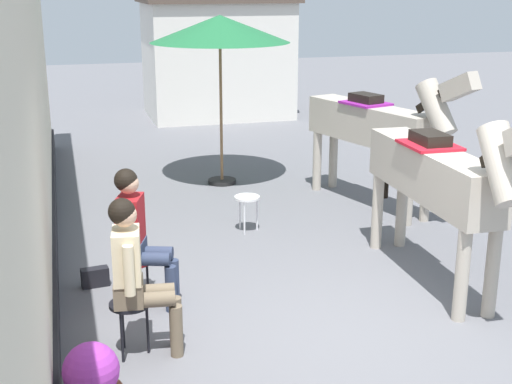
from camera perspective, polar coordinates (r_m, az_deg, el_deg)
ground_plane at (r=9.06m, az=-0.63°, el=-3.04°), size 40.00×40.00×0.00m
pub_facade_wall at (r=6.92m, az=-18.13°, el=3.18°), size 0.34×14.00×3.40m
distant_cottage at (r=16.74m, az=-3.23°, el=12.31°), size 3.40×2.60×3.50m
seated_visitor_near at (r=5.92m, az=-9.71°, el=-6.17°), size 0.61×0.49×1.39m
seated_visitor_far at (r=6.79m, az=-9.55°, el=-3.16°), size 0.61×0.49×1.39m
saddled_horse_near at (r=7.36m, az=14.53°, el=1.21°), size 0.52×3.00×2.06m
saddled_horse_far at (r=9.83m, az=9.67°, el=5.31°), size 1.14×2.91×2.06m
flower_planter_middle at (r=5.27m, az=-13.10°, el=-14.86°), size 0.43×0.43×0.64m
cafe_parasol at (r=10.74m, az=-2.93°, el=12.94°), size 2.10×2.10×2.58m
spare_stool_white at (r=8.88m, az=-0.73°, el=-0.72°), size 0.32×0.32×0.46m
satchel_bag at (r=7.57m, az=-12.87°, el=-6.72°), size 0.29×0.15×0.20m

